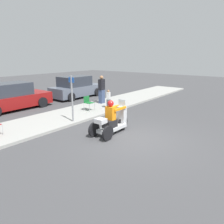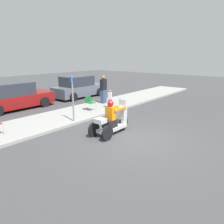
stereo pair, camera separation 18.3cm
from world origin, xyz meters
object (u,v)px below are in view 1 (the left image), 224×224
motorcycle_trike (112,122)px  parked_car_lot_left (11,97)px  street_sign (72,97)px  parked_car_lot_right (76,88)px  folding_chair_curbside (88,102)px  spectator_by_tree (102,90)px  spectator_mid_group (108,99)px

motorcycle_trike → parked_car_lot_left: bearing=93.6°
street_sign → parked_car_lot_right: bearing=45.5°
motorcycle_trike → folding_chair_curbside: 3.85m
spectator_by_tree → folding_chair_curbside: spectator_by_tree is taller
folding_chair_curbside → parked_car_lot_right: bearing=54.9°
spectator_by_tree → parked_car_lot_right: spectator_by_tree is taller
spectator_mid_group → spectator_by_tree: (0.80, 1.22, 0.35)m
street_sign → parked_car_lot_left: bearing=94.2°
spectator_by_tree → street_sign: street_sign is taller
motorcycle_trike → parked_car_lot_right: parked_car_lot_right is taller
parked_car_lot_right → street_sign: bearing=-134.5°
spectator_by_tree → parked_car_lot_left: bearing=142.2°
spectator_mid_group → parked_car_lot_right: (1.61, 4.53, 0.13)m
folding_chair_curbside → parked_car_lot_right: 4.86m
folding_chair_curbside → parked_car_lot_right: parked_car_lot_right is taller
parked_car_lot_right → street_sign: (-4.85, -4.94, 0.54)m
street_sign → motorcycle_trike: bearing=-87.8°
motorcycle_trike → street_sign: size_ratio=0.96×
motorcycle_trike → folding_chair_curbside: (1.97, 3.30, 0.11)m
folding_chair_curbside → street_sign: (-2.06, -0.97, 0.69)m
motorcycle_trike → spectator_mid_group: size_ratio=1.92×
motorcycle_trike → parked_car_lot_left: size_ratio=0.46×
motorcycle_trike → parked_car_lot_right: bearing=56.8°
spectator_mid_group → spectator_by_tree: spectator_by_tree is taller
motorcycle_trike → street_sign: (-0.09, 2.33, 0.80)m
spectator_mid_group → street_sign: bearing=-172.8°
motorcycle_trike → street_sign: bearing=92.2°
spectator_by_tree → parked_car_lot_left: (-4.42, 3.43, -0.24)m
parked_car_lot_left → motorcycle_trike: bearing=-86.4°
spectator_mid_group → folding_chair_curbside: size_ratio=1.34×
spectator_mid_group → street_sign: size_ratio=0.50×
folding_chair_curbside → parked_car_lot_left: bearing=120.7°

